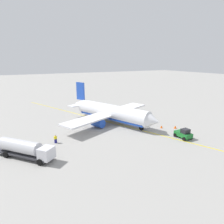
{
  "coord_description": "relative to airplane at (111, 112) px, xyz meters",
  "views": [
    {
      "loc": [
        45.28,
        -24.07,
        16.52
      ],
      "look_at": [
        0.0,
        0.0,
        3.0
      ],
      "focal_mm": 32.16,
      "sensor_mm": 36.0,
      "label": 1
    }
  ],
  "objects": [
    {
      "name": "ground_plane",
      "position": [
        0.41,
        0.17,
        -2.79
      ],
      "size": [
        400.0,
        400.0,
        0.0
      ],
      "primitive_type": "plane",
      "color": "#9E9B96"
    },
    {
      "name": "airplane",
      "position": [
        0.0,
        0.0,
        0.0
      ],
      "size": [
        27.88,
        28.92,
        9.95
      ],
      "color": "white",
      "rests_on": "ground"
    },
    {
      "name": "fuel_tanker",
      "position": [
        10.78,
        -22.29,
        -1.05
      ],
      "size": [
        10.14,
        9.24,
        3.15
      ],
      "color": "#2D2D33",
      "rests_on": "ground"
    },
    {
      "name": "pushback_tug",
      "position": [
        17.18,
        8.73,
        -1.78
      ],
      "size": [
        3.61,
        2.32,
        2.2
      ],
      "color": "#196B28",
      "rests_on": "ground"
    },
    {
      "name": "refueling_worker",
      "position": [
        6.81,
        -16.23,
        -1.97
      ],
      "size": [
        0.46,
        0.58,
        1.71
      ],
      "color": "navy",
      "rests_on": "ground"
    },
    {
      "name": "safety_cone_nose",
      "position": [
        9.87,
        9.05,
        -2.46
      ],
      "size": [
        0.6,
        0.6,
        0.66
      ],
      "primitive_type": "cone",
      "color": "#F2590F",
      "rests_on": "ground"
    },
    {
      "name": "safety_cone_wingtip",
      "position": [
        11.69,
        11.85,
        -2.42
      ],
      "size": [
        0.67,
        0.67,
        0.75
      ],
      "primitive_type": "cone",
      "color": "#F2590F",
      "rests_on": "ground"
    },
    {
      "name": "taxi_line_marking",
      "position": [
        0.41,
        0.17,
        -2.78
      ],
      "size": [
        77.12,
        31.78,
        0.01
      ],
      "primitive_type": "cube",
      "rotation": [
        0.0,
        0.0,
        0.39
      ],
      "color": "yellow",
      "rests_on": "ground"
    }
  ]
}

